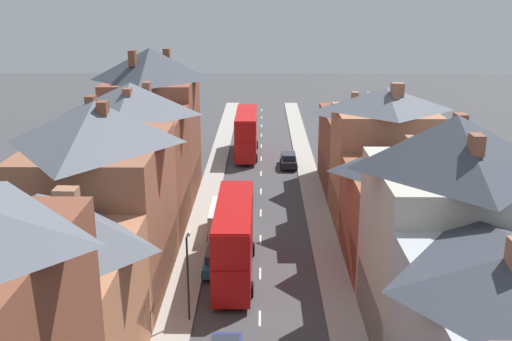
{
  "coord_description": "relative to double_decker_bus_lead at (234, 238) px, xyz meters",
  "views": [
    {
      "loc": [
        0.11,
        -14.3,
        19.18
      ],
      "look_at": [
        -0.51,
        43.69,
        1.65
      ],
      "focal_mm": 42.0,
      "sensor_mm": 36.0,
      "label": 1
    }
  ],
  "objects": [
    {
      "name": "pavement_left",
      "position": [
        -3.29,
        14.22,
        -2.75
      ],
      "size": [
        2.2,
        104.0,
        0.14
      ],
      "primitive_type": "cube",
      "color": "#A8A399",
      "rests_on": "ground"
    },
    {
      "name": "terrace_row_right",
      "position": [
        11.99,
        -5.92,
        2.69
      ],
      "size": [
        8.0,
        60.37,
        13.02
      ],
      "color": "#B2704C",
      "rests_on": "ground"
    },
    {
      "name": "pavement_right",
      "position": [
        6.91,
        14.22,
        -2.75
      ],
      "size": [
        2.2,
        104.0,
        0.14
      ],
      "primitive_type": "cube",
      "color": "#A8A399",
      "rests_on": "ground"
    },
    {
      "name": "centre_line_dashes",
      "position": [
        1.81,
        12.22,
        -2.81
      ],
      "size": [
        0.14,
        97.8,
        0.01
      ],
      "color": "silver",
      "rests_on": "ground"
    },
    {
      "name": "double_decker_bus_lead",
      "position": [
        0.0,
        0.0,
        0.0
      ],
      "size": [
        2.74,
        10.8,
        5.3
      ],
      "color": "#B70F0F",
      "rests_on": "ground"
    },
    {
      "name": "double_decker_bus_mid_street",
      "position": [
        0.0,
        31.79,
        0.0
      ],
      "size": [
        2.74,
        10.8,
        5.3
      ],
      "color": "red",
      "rests_on": "ground"
    },
    {
      "name": "street_lamp",
      "position": [
        -2.44,
        -6.04,
        0.43
      ],
      "size": [
        0.2,
        1.12,
        5.5
      ],
      "color": "black",
      "rests_on": "ground"
    },
    {
      "name": "terrace_row_left",
      "position": [
        -8.38,
        -6.42,
        3.39
      ],
      "size": [
        8.0,
        58.09,
        14.3
      ],
      "color": "brown",
      "rests_on": "ground"
    },
    {
      "name": "delivery_van",
      "position": [
        -1.29,
        7.31,
        -1.48
      ],
      "size": [
        2.2,
        5.2,
        2.41
      ],
      "color": "white",
      "rests_on": "ground"
    },
    {
      "name": "car_parked_left_b",
      "position": [
        -1.29,
        0.52,
        -2.01
      ],
      "size": [
        1.9,
        3.89,
        1.61
      ],
      "color": "#236093",
      "rests_on": "ground"
    },
    {
      "name": "car_near_blue",
      "position": [
        0.01,
        15.83,
        -2.01
      ],
      "size": [
        1.9,
        4.07,
        1.59
      ],
      "color": "navy",
      "rests_on": "ground"
    },
    {
      "name": "car_parked_left_a",
      "position": [
        0.01,
        43.73,
        -2.01
      ],
      "size": [
        1.9,
        4.21,
        1.61
      ],
      "color": "maroon",
      "rests_on": "ground"
    },
    {
      "name": "car_mid_black",
      "position": [
        4.91,
        26.77,
        -1.99
      ],
      "size": [
        1.9,
        4.31,
        1.63
      ],
      "color": "black",
      "rests_on": "ground"
    }
  ]
}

